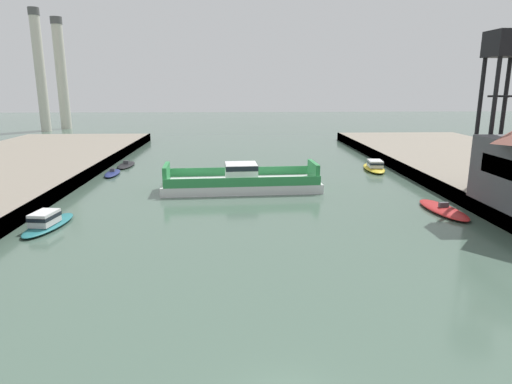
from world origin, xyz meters
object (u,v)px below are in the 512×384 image
moored_boat_mid_right (126,165)px  moored_boat_upstream_a (47,222)px  smokestack_distant_b (40,67)px  moored_boat_mid_left (374,166)px  chain_ferry (241,181)px  moored_boat_far_left (443,210)px  smokestack_distant_a (61,71)px  crane_tower (505,65)px  moored_boat_far_right (112,173)px

moored_boat_mid_right → moored_boat_upstream_a: moored_boat_upstream_a is taller
smokestack_distant_b → moored_boat_mid_left: bearing=-39.7°
chain_ferry → moored_boat_mid_right: size_ratio=2.90×
chain_ferry → moored_boat_mid_right: (-18.34, 17.03, -0.81)m
moored_boat_mid_left → smokestack_distant_b: bearing=140.3°
moored_boat_mid_left → moored_boat_far_left: size_ratio=1.00×
smokestack_distant_a → smokestack_distant_b: (-2.92, -7.31, 0.65)m
moored_boat_far_left → moored_boat_mid_right: bearing=144.1°
moored_boat_far_left → smokestack_distant_a: bearing=127.9°
chain_ferry → smokestack_distant_b: smokestack_distant_b is taller
moored_boat_mid_left → crane_tower: (6.40, -20.19, 14.10)m
moored_boat_upstream_a → smokestack_distant_b: smokestack_distant_b is taller
moored_boat_mid_right → moored_boat_mid_left: bearing=-7.6°
moored_boat_upstream_a → smokestack_distant_a: smokestack_distant_a is taller
moored_boat_far_right → moored_boat_upstream_a: bearing=-88.4°
smokestack_distant_a → smokestack_distant_b: 7.90m
moored_boat_mid_right → smokestack_distant_a: bearing=117.1°
chain_ferry → smokestack_distant_a: bearing=122.2°
moored_boat_mid_left → crane_tower: size_ratio=0.52×
moored_boat_far_right → smokestack_distant_a: (-32.35, 70.95, 16.43)m
smokestack_distant_a → moored_boat_far_right: bearing=-65.5°
moored_boat_far_right → smokestack_distant_a: size_ratio=0.19×
chain_ferry → moored_boat_upstream_a: bearing=-140.7°
moored_boat_mid_left → moored_boat_far_right: moored_boat_mid_left is taller
smokestack_distant_a → chain_ferry: bearing=-57.8°
moored_boat_mid_right → moored_boat_upstream_a: size_ratio=0.86×
moored_boat_mid_left → smokestack_distant_b: (-74.43, 61.75, 16.74)m
crane_tower → moored_boat_far_left: bearing=-155.6°
chain_ferry → crane_tower: 31.34m
moored_boat_mid_left → smokestack_distant_a: size_ratio=0.27×
moored_boat_mid_left → moored_boat_far_left: bearing=-89.6°
moored_boat_upstream_a → smokestack_distant_b: bearing=112.1°
moored_boat_mid_left → moored_boat_mid_right: (-38.87, 5.21, -0.39)m
moored_boat_far_right → moored_boat_mid_left: bearing=2.8°
moored_boat_far_right → smokestack_distant_a: bearing=114.5°
moored_boat_far_right → crane_tower: 51.18m
moored_boat_far_left → moored_boat_upstream_a: moored_boat_upstream_a is taller
smokestack_distant_a → moored_boat_far_left: bearing=-52.1°
moored_boat_mid_right → crane_tower: (45.27, -25.41, 14.49)m
crane_tower → smokestack_distant_b: bearing=134.6°
chain_ferry → moored_boat_mid_left: size_ratio=2.31×
crane_tower → moored_boat_mid_right: bearing=150.7°
crane_tower → smokestack_distant_b: 115.13m
moored_boat_far_left → moored_boat_upstream_a: size_ratio=1.08×
chain_ferry → smokestack_distant_b: bearing=126.2°
moored_boat_upstream_a → crane_tower: (44.89, 6.34, 14.09)m
moored_boat_upstream_a → smokestack_distant_a: size_ratio=0.25×
moored_boat_mid_right → chain_ferry: bearing=-42.9°
moored_boat_far_right → moored_boat_upstream_a: (0.67, -24.64, 0.35)m
crane_tower → smokestack_distant_b: smokestack_distant_b is taller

